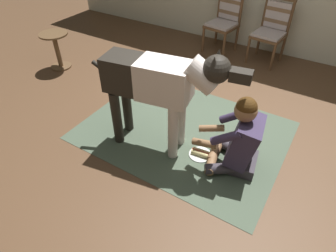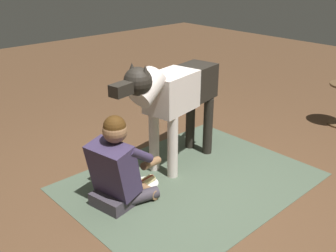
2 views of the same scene
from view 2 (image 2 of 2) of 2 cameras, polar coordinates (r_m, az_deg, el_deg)
name	(u,v)px [view 2 (image 2 of 2)]	position (r m, az deg, el deg)	size (l,w,h in m)	color
ground_plane	(183,195)	(3.66, 2.14, -10.11)	(15.02, 15.02, 0.00)	brown
area_rug	(191,181)	(3.87, 3.35, -8.03)	(2.30, 1.76, 0.01)	#475543
person_sitting_on_floor	(118,168)	(3.43, -7.36, -6.12)	(0.70, 0.57, 0.83)	#3B343D
large_dog	(175,94)	(3.83, 1.03, 4.63)	(1.57, 0.47, 1.20)	silver
hot_dog_on_plate	(146,182)	(3.82, -3.25, -8.12)	(0.24, 0.24, 0.06)	silver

